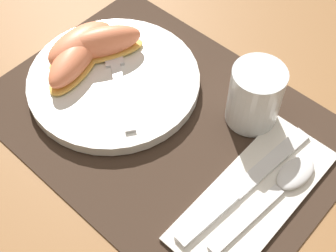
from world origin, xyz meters
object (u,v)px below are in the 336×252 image
knife (243,186)px  spoon (283,185)px  plate (115,80)px  citrus_wedge_2 (76,57)px  juice_glass (254,99)px  citrus_wedge_0 (101,44)px  citrus_wedge_1 (82,45)px  fork (116,70)px

knife → spoon: size_ratio=1.26×
plate → citrus_wedge_2: size_ratio=1.75×
citrus_wedge_2 → juice_glass: bearing=23.8°
knife → citrus_wedge_0: citrus_wedge_0 is taller
spoon → citrus_wedge_1: bearing=-176.8°
knife → fork: 0.24m
knife → citrus_wedge_0: size_ratio=1.77×
plate → knife: plate is taller
plate → spoon: (0.27, 0.02, -0.00)m
juice_glass → citrus_wedge_1: (-0.24, -0.08, -0.00)m
juice_glass → spoon: size_ratio=0.49×
citrus_wedge_0 → citrus_wedge_1: size_ratio=1.11×
plate → fork: fork is taller
juice_glass → citrus_wedge_0: (-0.22, -0.06, -0.00)m
citrus_wedge_0 → citrus_wedge_1: bearing=-135.7°
juice_glass → citrus_wedge_0: bearing=-164.4°
spoon → citrus_wedge_1: (-0.33, -0.02, 0.03)m
juice_glass → citrus_wedge_0: 0.23m
citrus_wedge_1 → plate: bearing=-0.3°
knife → spoon: spoon is taller
fork → knife: bearing=-5.4°
spoon → citrus_wedge_1: size_ratio=1.55×
knife → fork: fork is taller
plate → citrus_wedge_1: bearing=179.7°
citrus_wedge_0 → spoon: bearing=-0.0°
juice_glass → fork: bearing=-158.3°
juice_glass → fork: juice_glass is taller
plate → citrus_wedge_0: 0.06m
juice_glass → spoon: (0.09, -0.06, -0.03)m
citrus_wedge_1 → citrus_wedge_2: bearing=-64.8°
juice_glass → fork: 0.20m
spoon → citrus_wedge_0: 0.32m
plate → citrus_wedge_1: citrus_wedge_1 is taller
plate → fork: (-0.01, 0.01, 0.01)m
spoon → plate: bearing=-175.9°
citrus_wedge_2 → plate: bearing=21.2°
citrus_wedge_1 → citrus_wedge_0: bearing=44.3°
plate → juice_glass: size_ratio=2.77×
knife → juice_glass: bearing=121.5°
plate → citrus_wedge_0: citrus_wedge_0 is taller
juice_glass → spoon: juice_glass is taller
juice_glass → citrus_wedge_1: bearing=-161.4°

